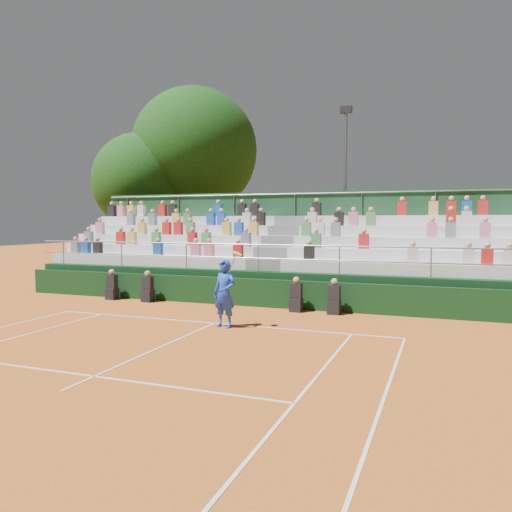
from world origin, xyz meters
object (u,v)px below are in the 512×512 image
at_px(tennis_player, 225,293).
at_px(tree_west, 141,182).
at_px(floodlight_mast, 345,181).
at_px(tree_east, 194,151).

relative_size(tennis_player, tree_west, 0.27).
bearing_deg(floodlight_mast, tree_east, 171.70).
distance_m(tennis_player, floodlight_mast, 13.72).
xyz_separation_m(tree_west, tree_east, (2.50, 2.01, 1.91)).
height_order(tree_east, floodlight_mast, tree_east).
bearing_deg(tree_east, tennis_player, -59.35).
height_order(tree_west, floodlight_mast, floodlight_mast).
height_order(tennis_player, tree_west, tree_west).
height_order(tennis_player, floodlight_mast, floodlight_mast).
xyz_separation_m(tennis_player, tree_west, (-11.05, 12.42, 4.42)).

